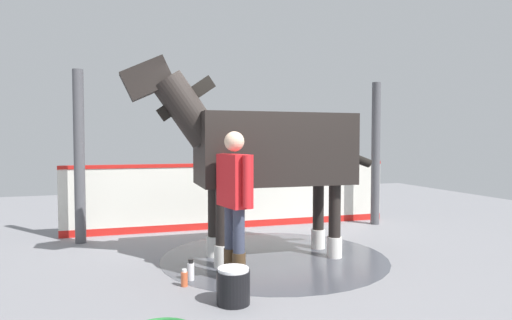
{
  "coord_description": "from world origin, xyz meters",
  "views": [
    {
      "loc": [
        -1.84,
        -5.49,
        1.57
      ],
      "look_at": [
        -0.21,
        -0.44,
        1.33
      ],
      "focal_mm": 30.52,
      "sensor_mm": 36.0,
      "label": 1
    }
  ],
  "objects": [
    {
      "name": "barrier_wall",
      "position": [
        0.2,
        1.99,
        0.54
      ],
      "size": [
        5.87,
        0.19,
        1.16
      ],
      "color": "silver",
      "rests_on": "ground"
    },
    {
      "name": "bottle_spray",
      "position": [
        -1.16,
        -0.87,
        0.09
      ],
      "size": [
        0.07,
        0.07,
        0.19
      ],
      "color": "#CC5933",
      "rests_on": "ground"
    },
    {
      "name": "wet_patch",
      "position": [
        0.16,
        -0.07,
        0.0
      ],
      "size": [
        3.02,
        3.02,
        0.0
      ],
      "primitive_type": "cylinder",
      "color": "#42444C",
      "rests_on": "ground"
    },
    {
      "name": "bottle_shampoo",
      "position": [
        -1.06,
        -0.7,
        0.11
      ],
      "size": [
        0.08,
        0.08,
        0.24
      ],
      "color": "white",
      "rests_on": "ground"
    },
    {
      "name": "roof_post_far",
      "position": [
        2.75,
        1.5,
        1.32
      ],
      "size": [
        0.16,
        0.16,
        2.63
      ],
      "primitive_type": "cylinder",
      "color": "#4C4C51",
      "rests_on": "ground"
    },
    {
      "name": "handler",
      "position": [
        -0.59,
        -0.82,
        0.96
      ],
      "size": [
        0.31,
        0.66,
        1.67
      ],
      "rotation": [
        0.0,
        0.0,
        6.49
      ],
      "color": "#47331E",
      "rests_on": "ground"
    },
    {
      "name": "ground_plane",
      "position": [
        0.0,
        0.0,
        -0.01
      ],
      "size": [
        16.0,
        16.0,
        0.02
      ],
      "primitive_type": "cube",
      "color": "gray"
    },
    {
      "name": "roof_post_near",
      "position": [
        -2.37,
        1.59,
        1.32
      ],
      "size": [
        0.16,
        0.16,
        2.63
      ],
      "primitive_type": "cylinder",
      "color": "#4C4C51",
      "rests_on": "ground"
    },
    {
      "name": "wash_bucket",
      "position": [
        -0.79,
        -1.52,
        0.17
      ],
      "size": [
        0.32,
        0.32,
        0.35
      ],
      "color": "black",
      "rests_on": "ground"
    },
    {
      "name": "horse",
      "position": [
        0.04,
        -0.06,
        1.44
      ],
      "size": [
        3.42,
        0.96,
        2.59
      ],
      "rotation": [
        0.0,
        0.0,
        3.12
      ],
      "color": "black",
      "rests_on": "ground"
    }
  ]
}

